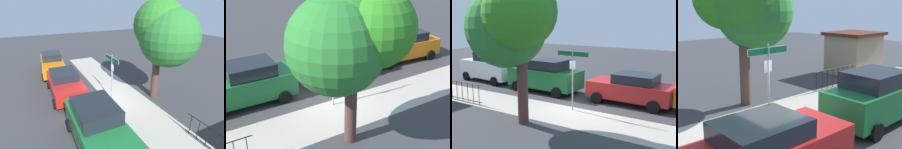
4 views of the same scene
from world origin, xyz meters
The scene contains 8 objects.
ground_plane centered at (0.00, 0.00, 0.00)m, with size 60.00×60.00×0.00m, color #38383A.
sidewalk_strip centered at (2.00, 1.30, 0.00)m, with size 24.00×2.60×0.00m, color #ADA699.
street_sign centered at (0.12, 0.40, 2.25)m, with size 1.75×0.07×3.09m.
shade_tree centered at (1.23, 3.33, 4.46)m, with size 4.22×3.68×6.33m.
car_red centered at (-2.00, -2.19, 0.86)m, with size 4.50×2.21×1.67m.
car_green centered at (3.49, -1.95, 1.01)m, with size 4.61×2.21×2.03m.
iron_fence centered at (6.35, 2.30, 0.56)m, with size 3.58×0.04×1.07m.
utility_shed centered at (10.14, 3.80, 1.38)m, with size 3.41×2.94×2.72m.
Camera 4 is at (-6.20, -7.49, 4.32)m, focal length 46.94 mm.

